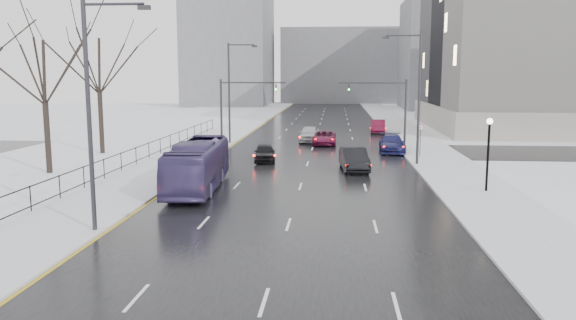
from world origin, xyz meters
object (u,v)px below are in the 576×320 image
(lamppost_r_mid, at_px, (489,144))
(sedan_right_far, at_px, (392,144))
(tree_park_e, at_px, (103,154))
(sedan_right_near, at_px, (354,159))
(tree_park_d, at_px, (50,174))
(streetlight_l_far, at_px, (231,88))
(mast_signal_left, at_px, (233,106))
(no_uturn_sign, at_px, (421,131))
(streetlight_l_near, at_px, (94,105))
(bus, at_px, (198,165))
(mast_signal_right, at_px, (394,106))
(sedan_right_cross, at_px, (324,138))
(sedan_center_near, at_px, (265,153))
(streetlight_r_mid, at_px, (416,92))
(sedan_right_distant, at_px, (378,126))
(sedan_center_far, at_px, (310,134))

(lamppost_r_mid, height_order, sedan_right_far, lamppost_r_mid)
(tree_park_e, xyz_separation_m, sedan_right_near, (21.70, -6.82, 0.86))
(tree_park_d, relative_size, streetlight_l_far, 1.25)
(tree_park_e, height_order, streetlight_l_far, streetlight_l_far)
(tree_park_e, distance_m, mast_signal_left, 12.29)
(mast_signal_left, relative_size, sedan_right_far, 1.21)
(mast_signal_left, height_order, no_uturn_sign, mast_signal_left)
(streetlight_l_near, distance_m, bus, 10.81)
(lamppost_r_mid, xyz_separation_m, bus, (-17.15, -0.21, -1.45))
(mast_signal_right, bearing_deg, tree_park_e, -171.10)
(mast_signal_left, distance_m, sedan_right_cross, 9.98)
(lamppost_r_mid, bearing_deg, bus, -179.29)
(bus, xyz_separation_m, sedan_right_cross, (7.21, 22.46, -0.77))
(sedan_center_near, bearing_deg, mast_signal_right, 26.15)
(mast_signal_left, height_order, sedan_right_far, mast_signal_left)
(streetlight_r_mid, relative_size, sedan_right_far, 1.87)
(streetlight_r_mid, xyz_separation_m, mast_signal_left, (-15.49, 8.00, -1.51))
(tree_park_e, xyz_separation_m, mast_signal_right, (25.53, 4.00, 4.11))
(tree_park_e, relative_size, sedan_right_far, 2.52)
(streetlight_r_mid, xyz_separation_m, streetlight_l_near, (-16.33, -20.00, 0.00))
(sedan_right_near, bearing_deg, bus, -148.34)
(tree_park_d, xyz_separation_m, streetlight_l_far, (9.63, 18.00, 5.62))
(sedan_right_near, relative_size, sedan_right_distant, 1.05)
(no_uturn_sign, bearing_deg, streetlight_l_far, 155.27)
(tree_park_d, bearing_deg, sedan_right_near, 8.49)
(streetlight_r_mid, distance_m, sedan_right_far, 8.70)
(tree_park_e, xyz_separation_m, streetlight_l_near, (10.03, -24.00, 5.62))
(streetlight_l_far, xyz_separation_m, sedan_center_far, (7.67, 2.40, -4.74))
(no_uturn_sign, distance_m, sedan_right_cross, 11.70)
(no_uturn_sign, distance_m, sedan_right_far, 4.04)
(sedan_right_near, bearing_deg, mast_signal_right, 64.74)
(tree_park_d, relative_size, tree_park_e, 0.93)
(mast_signal_left, distance_m, sedan_right_distant, 21.90)
(tree_park_e, distance_m, streetlight_r_mid, 27.25)
(streetlight_l_near, bearing_deg, streetlight_r_mid, 50.76)
(streetlight_l_near, distance_m, sedan_center_far, 35.56)
(streetlight_l_near, xyz_separation_m, no_uturn_sign, (17.37, 24.00, -3.32))
(mast_signal_right, distance_m, mast_signal_left, 14.65)
(sedan_right_far, bearing_deg, bus, -125.78)
(bus, distance_m, sedan_center_far, 25.26)
(tree_park_d, height_order, tree_park_e, tree_park_e)
(sedan_right_near, distance_m, sedan_center_far, 17.68)
(streetlight_l_near, bearing_deg, tree_park_e, 112.69)
(streetlight_l_near, xyz_separation_m, mast_signal_right, (15.49, 28.00, -1.51))
(lamppost_r_mid, distance_m, sedan_right_near, 10.59)
(sedan_right_distant, bearing_deg, streetlight_l_near, -105.40)
(mast_signal_right, bearing_deg, sedan_right_far, -98.81)
(tree_park_e, relative_size, streetlight_l_far, 1.35)
(streetlight_l_near, bearing_deg, mast_signal_right, 61.04)
(tree_park_d, bearing_deg, tree_park_e, 92.29)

